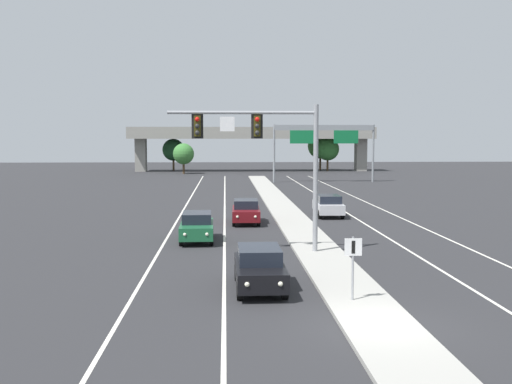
{
  "coord_description": "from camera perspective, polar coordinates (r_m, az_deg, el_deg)",
  "views": [
    {
      "loc": [
        -4.64,
        -17.92,
        5.71
      ],
      "look_at": [
        -3.2,
        10.68,
        3.2
      ],
      "focal_mm": 43.04,
      "sensor_mm": 36.0,
      "label": 1
    }
  ],
  "objects": [
    {
      "name": "tree_far_left_b",
      "position": [
        99.79,
        -6.75,
        3.53
      ],
      "size": [
        3.41,
        3.41,
        4.93
      ],
      "color": "#4C3823",
      "rests_on": "ground"
    },
    {
      "name": "car_oncoming_darkred",
      "position": [
        41.36,
        -0.94,
        -1.78
      ],
      "size": [
        1.9,
        4.5,
        1.58
      ],
      "color": "#5B0F14",
      "rests_on": "ground"
    },
    {
      "name": "tree_far_right_b",
      "position": [
        109.2,
        6.68,
        3.98
      ],
      "size": [
        4.05,
        4.05,
        5.86
      ],
      "color": "#4C3823",
      "rests_on": "ground"
    },
    {
      "name": "median_island",
      "position": [
        36.65,
        4.44,
        -3.85
      ],
      "size": [
        2.4,
        110.0,
        0.15
      ],
      "primitive_type": "cube",
      "color": "#9E9B93",
      "rests_on": "ground"
    },
    {
      "name": "overhead_signal_mast",
      "position": [
        29.85,
        1.15,
        4.28
      ],
      "size": [
        7.32,
        0.44,
        7.2
      ],
      "color": "gray",
      "rests_on": "median_island"
    },
    {
      "name": "car_oncoming_green",
      "position": [
        34.37,
        -5.51,
        -3.2
      ],
      "size": [
        1.89,
        4.5,
        1.58
      ],
      "color": "#195633",
      "rests_on": "ground"
    },
    {
      "name": "overpass_bridge",
      "position": [
        106.96,
        -0.39,
        5.04
      ],
      "size": [
        42.4,
        6.4,
        7.65
      ],
      "color": "gray",
      "rests_on": "ground"
    },
    {
      "name": "lane_stripe_oncoming_center",
      "position": [
        43.3,
        -2.94,
        -2.57
      ],
      "size": [
        0.14,
        100.0,
        0.01
      ],
      "primitive_type": "cube",
      "color": "silver",
      "rests_on": "ground"
    },
    {
      "name": "ground_plane",
      "position": [
        19.37,
        11.37,
        -12.23
      ],
      "size": [
        260.0,
        260.0,
        0.0
      ],
      "primitive_type": "plane",
      "color": "#28282B"
    },
    {
      "name": "tree_far_left_a",
      "position": [
        110.27,
        -7.69,
        3.91
      ],
      "size": [
        3.91,
        3.91,
        5.65
      ],
      "color": "#4C3823",
      "rests_on": "ground"
    },
    {
      "name": "edge_stripe_left",
      "position": [
        43.43,
        -7.3,
        -2.58
      ],
      "size": [
        0.14,
        100.0,
        0.01
      ],
      "primitive_type": "cube",
      "color": "silver",
      "rests_on": "ground"
    },
    {
      "name": "car_oncoming_black",
      "position": [
        23.42,
        0.33,
        -7.04
      ],
      "size": [
        1.85,
        4.48,
        1.58
      ],
      "color": "black",
      "rests_on": "ground"
    },
    {
      "name": "highway_sign_gantry",
      "position": [
        80.4,
        6.34,
        5.3
      ],
      "size": [
        13.28,
        0.42,
        7.5
      ],
      "color": "gray",
      "rests_on": "ground"
    },
    {
      "name": "tree_far_right_c",
      "position": [
        111.59,
        6.0,
        4.28
      ],
      "size": [
        4.6,
        4.6,
        6.66
      ],
      "color": "#4C3823",
      "rests_on": "ground"
    },
    {
      "name": "median_sign_post",
      "position": [
        21.41,
        9.0,
        -6.16
      ],
      "size": [
        0.6,
        0.1,
        2.2
      ],
      "color": "gray",
      "rests_on": "median_island"
    },
    {
      "name": "lane_stripe_receding_center",
      "position": [
        44.29,
        9.33,
        -2.46
      ],
      "size": [
        0.14,
        100.0,
        0.01
      ],
      "primitive_type": "cube",
      "color": "silver",
      "rests_on": "ground"
    },
    {
      "name": "edge_stripe_right",
      "position": [
        45.1,
        13.43,
        -2.4
      ],
      "size": [
        0.14,
        100.0,
        0.01
      ],
      "primitive_type": "cube",
      "color": "silver",
      "rests_on": "ground"
    },
    {
      "name": "car_receding_silver",
      "position": [
        45.26,
        6.73,
        -1.23
      ],
      "size": [
        1.9,
        4.5,
        1.58
      ],
      "color": "#B7B7BC",
      "rests_on": "ground"
    }
  ]
}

